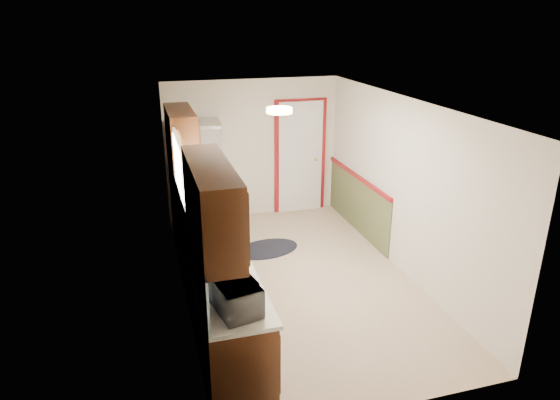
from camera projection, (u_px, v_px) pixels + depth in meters
room_shell at (298, 197)px, 6.39m from camera, size 3.20×5.20×2.52m
kitchen_run at (206, 245)px, 5.94m from camera, size 0.63×4.00×2.20m
back_wall_trim at (312, 167)px, 8.74m from camera, size 1.12×2.30×2.08m
ceiling_fixture at (279, 110)px, 5.72m from camera, size 0.30×0.30×0.06m
microwave at (236, 293)px, 4.35m from camera, size 0.38×0.56×0.35m
refrigerator at (198, 178)px, 8.06m from camera, size 0.81×0.79×1.83m
rug at (267, 249)px, 7.68m from camera, size 1.13×0.85×0.01m
cooktop at (192, 189)px, 7.43m from camera, size 0.46×0.55×0.02m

